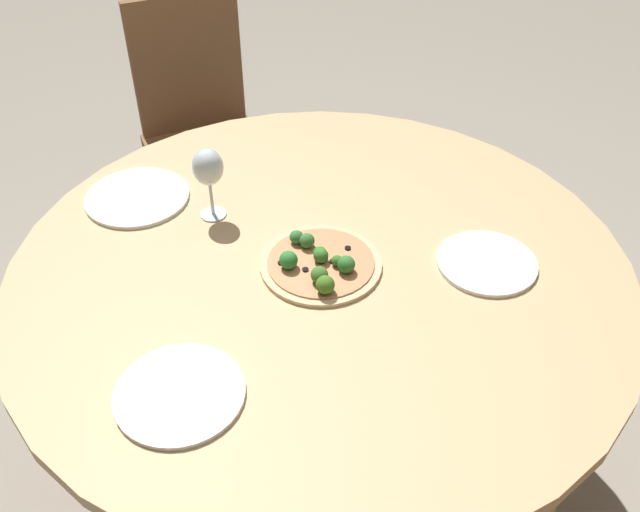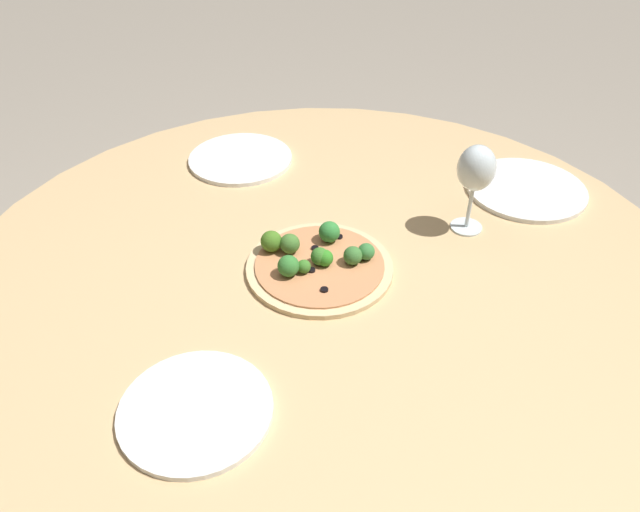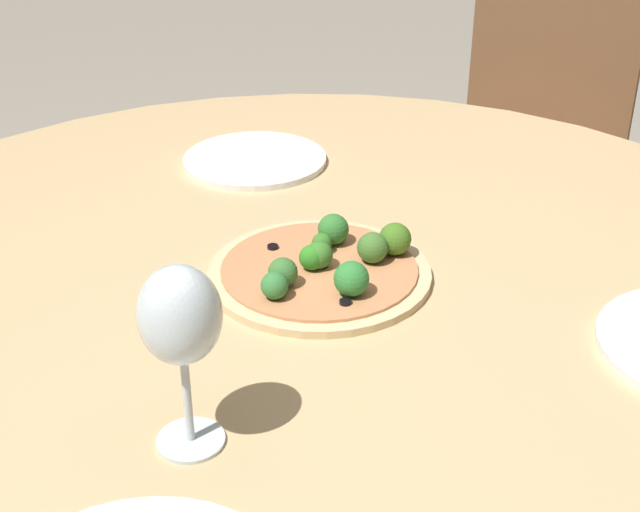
% 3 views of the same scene
% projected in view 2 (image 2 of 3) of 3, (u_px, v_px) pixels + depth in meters
% --- Properties ---
extents(ground_plane, '(12.00, 12.00, 0.00)m').
position_uv_depth(ground_plane, '(323.00, 494.00, 1.61)').
color(ground_plane, gray).
extents(dining_table, '(1.40, 1.40, 0.75)m').
position_uv_depth(dining_table, '(325.00, 292.00, 1.18)').
color(dining_table, tan).
rests_on(dining_table, ground_plane).
extents(pizza, '(0.27, 0.27, 0.05)m').
position_uv_depth(pizza, '(318.00, 261.00, 1.15)').
color(pizza, '#DBBC89').
rests_on(pizza, dining_table).
extents(wine_glass, '(0.07, 0.07, 0.18)m').
position_uv_depth(wine_glass, '(476.00, 170.00, 1.18)').
color(wine_glass, silver).
rests_on(wine_glass, dining_table).
extents(plate_near, '(0.24, 0.24, 0.01)m').
position_uv_depth(plate_near, '(241.00, 159.00, 1.47)').
color(plate_near, white).
rests_on(plate_near, dining_table).
extents(plate_far, '(0.26, 0.26, 0.01)m').
position_uv_depth(plate_far, '(526.00, 189.00, 1.36)').
color(plate_far, white).
rests_on(plate_far, dining_table).
extents(plate_side, '(0.22, 0.22, 0.01)m').
position_uv_depth(plate_side, '(196.00, 410.00, 0.89)').
color(plate_side, white).
rests_on(plate_side, dining_table).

